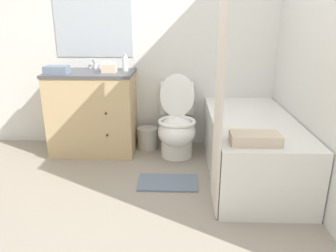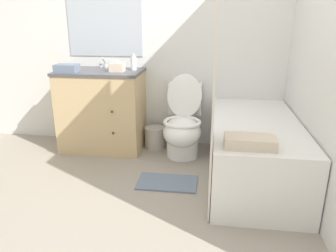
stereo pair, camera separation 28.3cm
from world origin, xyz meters
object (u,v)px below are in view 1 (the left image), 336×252
(wastebasket, at_px, (148,138))
(bath_towel_folded, at_px, (255,139))
(bathtub, at_px, (251,146))
(vanity_cabinet, at_px, (93,111))
(toilet, at_px, (177,126))
(hand_towel_folded, at_px, (57,70))
(bath_mat, at_px, (168,182))
(sink_faucet, at_px, (95,65))
(tissue_box, at_px, (109,68))
(soap_dispenser, at_px, (125,63))

(wastebasket, xyz_separation_m, bath_towel_folded, (0.90, -1.22, 0.47))
(wastebasket, bearing_deg, bathtub, -30.46)
(bathtub, xyz_separation_m, wastebasket, (-1.02, 0.60, -0.16))
(vanity_cabinet, distance_m, wastebasket, 0.67)
(toilet, relative_size, bathtub, 0.54)
(bathtub, relative_size, hand_towel_folded, 6.85)
(toilet, distance_m, bath_mat, 0.73)
(sink_faucet, bearing_deg, bath_mat, -48.48)
(hand_towel_folded, bearing_deg, bathtub, -11.08)
(toilet, relative_size, wastebasket, 3.52)
(toilet, distance_m, bathtub, 0.82)
(sink_faucet, distance_m, bath_mat, 1.55)
(bathtub, bearing_deg, toilet, 147.92)
(sink_faucet, height_order, wastebasket, sink_faucet)
(vanity_cabinet, xyz_separation_m, wastebasket, (0.57, 0.08, -0.33))
(vanity_cabinet, bearing_deg, toilet, -5.72)
(tissue_box, xyz_separation_m, hand_towel_folded, (-0.50, -0.11, -0.01))
(toilet, xyz_separation_m, wastebasket, (-0.33, 0.17, -0.20))
(bathtub, xyz_separation_m, soap_dispenser, (-1.24, 0.59, 0.68))
(vanity_cabinet, height_order, toilet, vanity_cabinet)
(toilet, bearing_deg, bath_towel_folded, -61.60)
(sink_faucet, height_order, tissue_box, sink_faucet)
(sink_faucet, distance_m, bath_towel_folded, 2.02)
(bathtub, distance_m, soap_dispenser, 1.53)
(sink_faucet, height_order, toilet, sink_faucet)
(wastebasket, xyz_separation_m, hand_towel_folded, (-0.87, -0.23, 0.80))
(bath_mat, bearing_deg, bath_towel_folded, -31.93)
(toilet, bearing_deg, hand_towel_folded, -176.99)
(bath_mat, bearing_deg, wastebasket, 107.31)
(soap_dispenser, height_order, bath_mat, soap_dispenser)
(bathtub, relative_size, bath_mat, 2.96)
(bathtub, height_order, hand_towel_folded, hand_towel_folded)
(vanity_cabinet, height_order, bath_towel_folded, vanity_cabinet)
(vanity_cabinet, relative_size, hand_towel_folded, 3.90)
(vanity_cabinet, relative_size, bath_towel_folded, 2.51)
(wastebasket, bearing_deg, bath_towel_folded, -53.62)
(toilet, height_order, bathtub, toilet)
(hand_towel_folded, bearing_deg, soap_dispenser, 18.88)
(sink_faucet, xyz_separation_m, hand_towel_folded, (-0.29, -0.35, 0.00))
(toilet, distance_m, soap_dispenser, 0.85)
(toilet, xyz_separation_m, hand_towel_folded, (-1.20, -0.06, 0.60))
(wastebasket, distance_m, soap_dispenser, 0.87)
(vanity_cabinet, relative_size, bathtub, 0.57)
(soap_dispenser, xyz_separation_m, bath_mat, (0.47, -0.81, -0.95))
(bathtub, distance_m, bath_towel_folded, 0.71)
(wastebasket, xyz_separation_m, soap_dispenser, (-0.22, -0.01, 0.84))
(hand_towel_folded, bearing_deg, tissue_box, 12.20)
(bathtub, bearing_deg, tissue_box, 160.94)
(tissue_box, bearing_deg, bathtub, -19.06)
(bath_towel_folded, bearing_deg, vanity_cabinet, 142.17)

